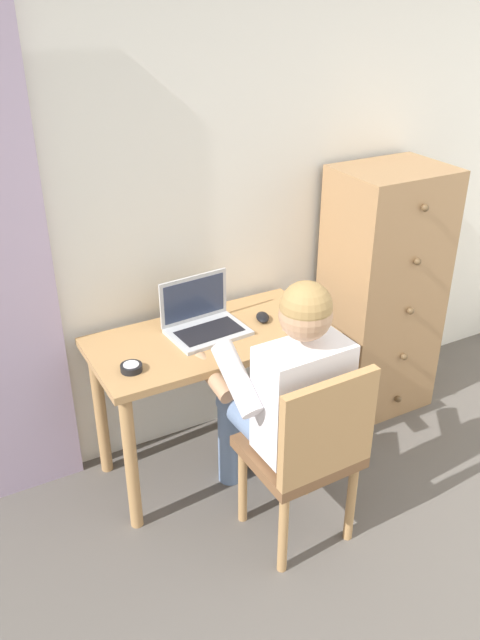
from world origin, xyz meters
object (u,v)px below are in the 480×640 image
object	(u,v)px
desk_clock	(131,368)
chair	(309,450)
person_seated	(285,389)
computer_mouse	(263,317)
laptop	(203,320)
desk	(210,360)
dresser	(381,294)

from	to	relation	value
desk_clock	chair	bearing A→B (deg)	-44.46
person_seated	computer_mouse	distance (m)	0.49
chair	laptop	xyz separation A→B (m)	(-0.13, 0.69, 0.29)
computer_mouse	desk_clock	bearing A→B (deg)	-147.55
computer_mouse	desk_clock	world-z (taller)	computer_mouse
desk	chair	size ratio (longest dim) A/B	1.23
desk	laptop	size ratio (longest dim) A/B	3.01
desk	desk_clock	world-z (taller)	desk_clock
desk_clock	laptop	bearing A→B (deg)	22.23
person_seated	laptop	bearing A→B (deg)	103.65
desk_clock	desk	bearing A→B (deg)	14.88
person_seated	chair	bearing A→B (deg)	-88.77
person_seated	laptop	xyz separation A→B (m)	(-0.12, 0.50, 0.11)
dresser	computer_mouse	bearing A→B (deg)	-175.97
person_seated	desk	bearing A→B (deg)	104.91
person_seated	dresser	bearing A→B (deg)	29.10
chair	laptop	bearing A→B (deg)	100.42
desk	chair	world-z (taller)	chair
dresser	chair	xyz separation A→B (m)	(-0.92, -0.69, -0.18)
dresser	desk_clock	world-z (taller)	dresser
dresser	computer_mouse	xyz separation A→B (m)	(-0.76, -0.05, 0.08)
laptop	desk_clock	distance (m)	0.44
laptop	dresser	bearing A→B (deg)	0.39
dresser	laptop	distance (m)	1.05
chair	desk_clock	size ratio (longest dim) A/B	9.74
chair	computer_mouse	bearing A→B (deg)	76.22
person_seated	computer_mouse	xyz separation A→B (m)	(0.16, 0.46, 0.08)
desk	person_seated	size ratio (longest dim) A/B	0.90
desk	person_seated	xyz separation A→B (m)	(0.12, -0.45, 0.07)
desk_clock	computer_mouse	bearing A→B (deg)	9.82
dresser	laptop	world-z (taller)	dresser
laptop	computer_mouse	bearing A→B (deg)	-9.28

